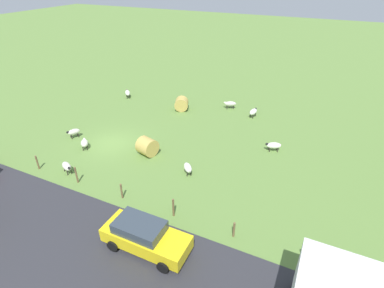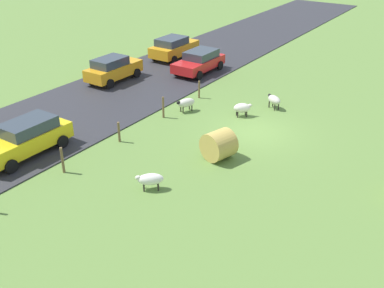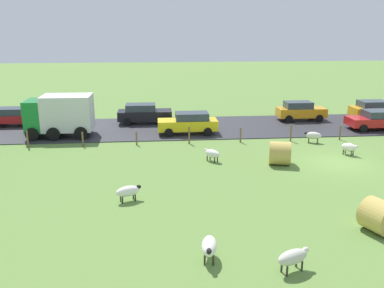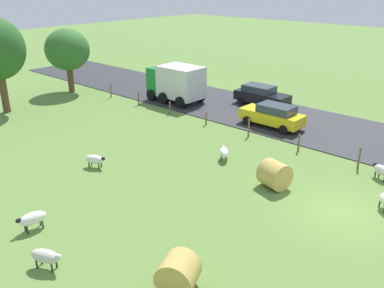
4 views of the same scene
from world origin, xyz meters
name	(u,v)px [view 4 (image 4 of 4)]	position (x,y,z in m)	size (l,w,h in m)	color
ground_plane	(339,212)	(0.00, 0.00, 0.00)	(160.00, 160.00, 0.00)	olive
sheep_0	(32,219)	(-10.04, 9.18, 0.55)	(1.32, 0.71, 0.82)	white
sheep_4	(46,256)	(-10.97, 6.47, 0.54)	(0.94, 1.32, 0.80)	beige
sheep_5	(383,170)	(4.67, -0.30, 0.54)	(0.91, 1.23, 0.80)	silver
sheep_6	(95,159)	(-4.57, 12.33, 0.51)	(0.91, 1.29, 0.76)	white
sheep_7	(224,152)	(1.10, 7.52, 0.50)	(1.15, 1.10, 0.75)	white
hay_bale_0	(178,273)	(-8.54, 2.09, 0.67)	(1.34, 1.34, 1.17)	tan
hay_bale_1	(275,175)	(0.13, 3.55, 0.70)	(1.41, 1.41, 1.25)	tan
tree_2	(67,50)	(4.03, 27.90, 3.90)	(4.03, 4.03, 5.81)	brown
fence_post_1	(359,158)	(5.24, 1.16, 0.63)	(0.12, 0.12, 1.26)	brown
fence_post_2	(299,143)	(5.24, 4.88, 0.55)	(0.12, 0.12, 1.09)	brown
fence_post_3	(249,128)	(5.24, 8.60, 0.63)	(0.12, 0.12, 1.26)	brown
fence_post_4	(206,118)	(5.24, 12.32, 0.50)	(0.12, 0.12, 1.01)	brown
fence_post_5	(170,108)	(5.24, 16.04, 0.51)	(0.12, 0.12, 1.03)	brown
fence_post_6	(138,98)	(5.24, 19.76, 0.60)	(0.12, 0.12, 1.20)	brown
fence_post_7	(111,90)	(5.24, 23.48, 0.64)	(0.12, 0.12, 1.27)	brown
truck_0	(176,82)	(8.11, 18.06, 1.75)	(2.80, 4.79, 3.10)	#197F33
car_0	(273,115)	(7.97, 8.41, 0.92)	(1.98, 4.58, 1.65)	yellow
car_1	(261,95)	(11.96, 11.94, 0.92)	(2.05, 4.58, 1.66)	black
car_4	(169,77)	(12.08, 22.83, 0.84)	(2.04, 3.92, 1.49)	red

